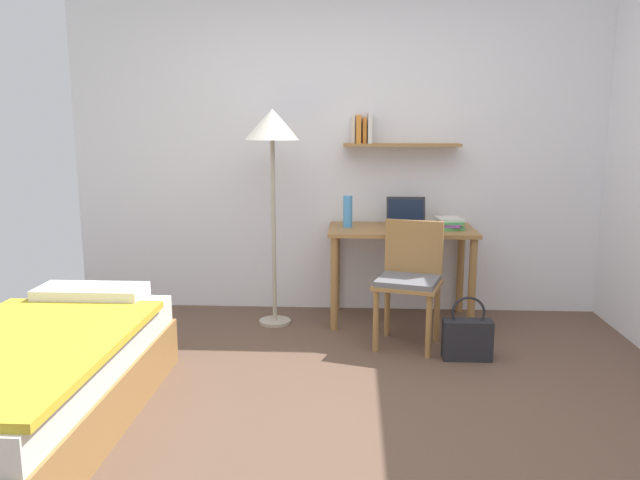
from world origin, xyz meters
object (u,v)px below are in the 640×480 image
at_px(book_stack, 450,223).
at_px(laptop, 406,220).
at_px(standing_lamp, 272,136).
at_px(desk_chair, 410,276).
at_px(bed, 35,382).
at_px(desk, 401,245).
at_px(handbag, 467,338).
at_px(water_bottle, 348,211).

bearing_deg(book_stack, laptop, 168.76).
xyz_separation_m(standing_lamp, book_stack, (1.31, 0.11, -0.65)).
relative_size(desk_chair, standing_lamp, 0.53).
height_order(bed, desk, desk).
bearing_deg(laptop, book_stack, -11.24).
distance_m(desk_chair, book_stack, 0.67).
bearing_deg(desk, bed, -136.51).
xyz_separation_m(desk_chair, handbag, (0.35, -0.27, -0.34)).
xyz_separation_m(bed, standing_lamp, (0.98, 1.71, 1.18)).
relative_size(desk, handbag, 2.61).
bearing_deg(handbag, book_stack, 91.36).
relative_size(desk, standing_lamp, 0.68).
bearing_deg(desk, standing_lamp, -172.41).
relative_size(laptop, water_bottle, 1.24).
bearing_deg(standing_lamp, desk_chair, -22.00).
height_order(desk_chair, handbag, desk_chair).
height_order(laptop, book_stack, laptop).
distance_m(desk_chair, water_bottle, 0.78).
bearing_deg(desk_chair, desk, 92.43).
bearing_deg(handbag, standing_lamp, 153.41).
relative_size(bed, handbag, 4.43).
bearing_deg(standing_lamp, book_stack, 4.93).
distance_m(standing_lamp, water_bottle, 0.80).
xyz_separation_m(desk, laptop, (0.04, 0.05, 0.18)).
bearing_deg(book_stack, standing_lamp, -175.07).
bearing_deg(desk_chair, water_bottle, 128.47).
height_order(bed, desk_chair, desk_chair).
bearing_deg(book_stack, desk_chair, -123.40).
bearing_deg(laptop, water_bottle, -175.90).
bearing_deg(handbag, desk, 115.34).
distance_m(standing_lamp, handbag, 1.96).
xyz_separation_m(laptop, water_bottle, (-0.44, -0.03, 0.06)).
relative_size(desk, water_bottle, 4.53).
distance_m(standing_lamp, laptop, 1.19).
distance_m(book_stack, handbag, 1.00).
xyz_separation_m(book_stack, handbag, (0.02, -0.78, -0.62)).
height_order(bed, standing_lamp, standing_lamp).
xyz_separation_m(standing_lamp, laptop, (0.99, 0.18, -0.63)).
height_order(desk, handbag, desk).
bearing_deg(handbag, water_bottle, 133.97).
xyz_separation_m(bed, water_bottle, (1.53, 1.85, 0.61)).
bearing_deg(laptop, desk_chair, -91.58).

